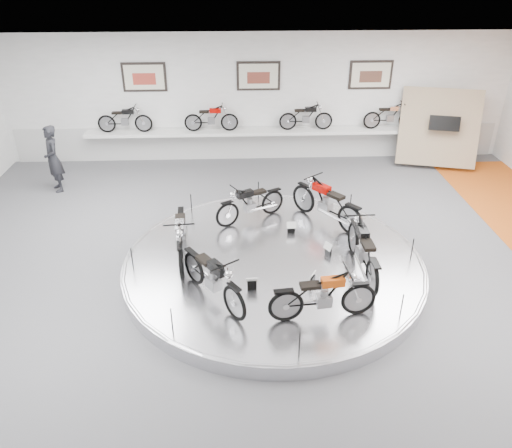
{
  "coord_description": "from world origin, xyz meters",
  "views": [
    {
      "loc": [
        -0.77,
        -8.68,
        6.13
      ],
      "look_at": [
        -0.36,
        0.6,
        1.0
      ],
      "focal_mm": 35.0,
      "sensor_mm": 36.0,
      "label": 1
    }
  ],
  "objects_px": {
    "display_platform": "(273,265)",
    "bike_b": "(250,203)",
    "bike_a": "(326,202)",
    "bike_c": "(181,236)",
    "bike_f": "(363,249)",
    "shelf": "(259,132)",
    "visitor": "(53,159)",
    "bike_d": "(213,277)",
    "bike_e": "(323,295)"
  },
  "relations": [
    {
      "from": "bike_c",
      "to": "bike_d",
      "type": "height_order",
      "value": "bike_c"
    },
    {
      "from": "bike_d",
      "to": "bike_b",
      "type": "bearing_deg",
      "value": 130.94
    },
    {
      "from": "shelf",
      "to": "bike_b",
      "type": "height_order",
      "value": "bike_b"
    },
    {
      "from": "bike_c",
      "to": "visitor",
      "type": "height_order",
      "value": "visitor"
    },
    {
      "from": "bike_e",
      "to": "visitor",
      "type": "distance_m",
      "value": 9.21
    },
    {
      "from": "display_platform",
      "to": "shelf",
      "type": "height_order",
      "value": "shelf"
    },
    {
      "from": "display_platform",
      "to": "shelf",
      "type": "relative_size",
      "value": 0.58
    },
    {
      "from": "bike_d",
      "to": "bike_f",
      "type": "relative_size",
      "value": 0.94
    },
    {
      "from": "bike_d",
      "to": "bike_f",
      "type": "bearing_deg",
      "value": 70.09
    },
    {
      "from": "bike_c",
      "to": "visitor",
      "type": "distance_m",
      "value": 5.82
    },
    {
      "from": "display_platform",
      "to": "bike_d",
      "type": "height_order",
      "value": "bike_d"
    },
    {
      "from": "bike_d",
      "to": "bike_e",
      "type": "relative_size",
      "value": 1.04
    },
    {
      "from": "bike_a",
      "to": "bike_b",
      "type": "bearing_deg",
      "value": 44.73
    },
    {
      "from": "display_platform",
      "to": "bike_a",
      "type": "xyz_separation_m",
      "value": [
        1.38,
        1.58,
        0.7
      ]
    },
    {
      "from": "bike_f",
      "to": "visitor",
      "type": "distance_m",
      "value": 9.14
    },
    {
      "from": "shelf",
      "to": "bike_e",
      "type": "xyz_separation_m",
      "value": [
        0.72,
        -8.37,
        -0.21
      ]
    },
    {
      "from": "display_platform",
      "to": "bike_d",
      "type": "bearing_deg",
      "value": -132.28
    },
    {
      "from": "display_platform",
      "to": "bike_b",
      "type": "relative_size",
      "value": 3.98
    },
    {
      "from": "shelf",
      "to": "bike_c",
      "type": "height_order",
      "value": "bike_c"
    },
    {
      "from": "bike_b",
      "to": "bike_f",
      "type": "relative_size",
      "value": 0.86
    },
    {
      "from": "display_platform",
      "to": "bike_e",
      "type": "relative_size",
      "value": 3.83
    },
    {
      "from": "bike_d",
      "to": "bike_e",
      "type": "distance_m",
      "value": 2.05
    },
    {
      "from": "display_platform",
      "to": "bike_c",
      "type": "bearing_deg",
      "value": 175.55
    },
    {
      "from": "bike_c",
      "to": "bike_e",
      "type": "bearing_deg",
      "value": 47.26
    },
    {
      "from": "bike_e",
      "to": "visitor",
      "type": "xyz_separation_m",
      "value": [
        -6.62,
        6.39,
        0.16
      ]
    },
    {
      "from": "shelf",
      "to": "visitor",
      "type": "xyz_separation_m",
      "value": [
        -5.9,
        -1.97,
        -0.05
      ]
    },
    {
      "from": "display_platform",
      "to": "visitor",
      "type": "height_order",
      "value": "visitor"
    },
    {
      "from": "display_platform",
      "to": "visitor",
      "type": "relative_size",
      "value": 3.35
    },
    {
      "from": "shelf",
      "to": "display_platform",
      "type": "bearing_deg",
      "value": -90.0
    },
    {
      "from": "bike_c",
      "to": "bike_a",
      "type": "bearing_deg",
      "value": 108.9
    },
    {
      "from": "display_platform",
      "to": "bike_b",
      "type": "height_order",
      "value": "bike_b"
    },
    {
      "from": "bike_c",
      "to": "bike_d",
      "type": "relative_size",
      "value": 1.05
    },
    {
      "from": "display_platform",
      "to": "bike_f",
      "type": "xyz_separation_m",
      "value": [
        1.76,
        -0.57,
        0.7
      ]
    },
    {
      "from": "bike_d",
      "to": "display_platform",
      "type": "bearing_deg",
      "value": 103.04
    },
    {
      "from": "bike_e",
      "to": "shelf",
      "type": "bearing_deg",
      "value": 89.03
    },
    {
      "from": "bike_f",
      "to": "visitor",
      "type": "relative_size",
      "value": 0.98
    },
    {
      "from": "bike_a",
      "to": "bike_c",
      "type": "xyz_separation_m",
      "value": [
        -3.33,
        -1.43,
        -0.01
      ]
    },
    {
      "from": "shelf",
      "to": "bike_f",
      "type": "height_order",
      "value": "bike_f"
    },
    {
      "from": "bike_a",
      "to": "visitor",
      "type": "xyz_separation_m",
      "value": [
        -7.28,
        2.84,
        0.11
      ]
    },
    {
      "from": "shelf",
      "to": "bike_e",
      "type": "distance_m",
      "value": 8.4
    },
    {
      "from": "bike_c",
      "to": "bike_f",
      "type": "relative_size",
      "value": 0.98
    },
    {
      "from": "bike_f",
      "to": "visitor",
      "type": "height_order",
      "value": "visitor"
    },
    {
      "from": "bike_b",
      "to": "visitor",
      "type": "relative_size",
      "value": 0.84
    },
    {
      "from": "shelf",
      "to": "bike_d",
      "type": "distance_m",
      "value": 7.85
    },
    {
      "from": "shelf",
      "to": "bike_b",
      "type": "relative_size",
      "value": 6.83
    },
    {
      "from": "display_platform",
      "to": "bike_c",
      "type": "height_order",
      "value": "bike_c"
    },
    {
      "from": "display_platform",
      "to": "bike_f",
      "type": "bearing_deg",
      "value": -17.86
    },
    {
      "from": "bike_f",
      "to": "shelf",
      "type": "bearing_deg",
      "value": 12.44
    },
    {
      "from": "shelf",
      "to": "bike_e",
      "type": "relative_size",
      "value": 6.59
    },
    {
      "from": "bike_c",
      "to": "display_platform",
      "type": "bearing_deg",
      "value": 81.22
    }
  ]
}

